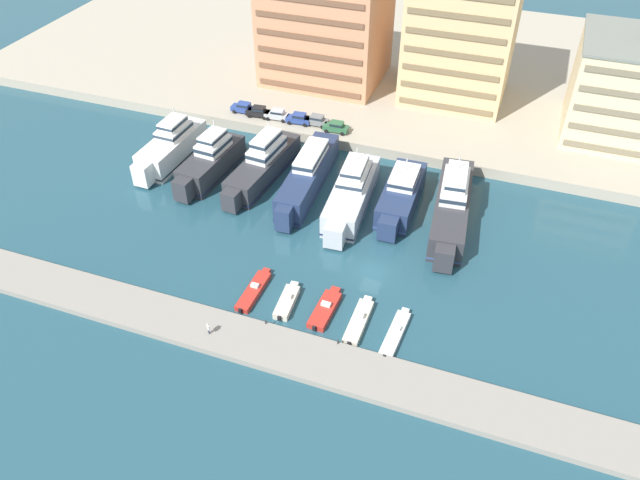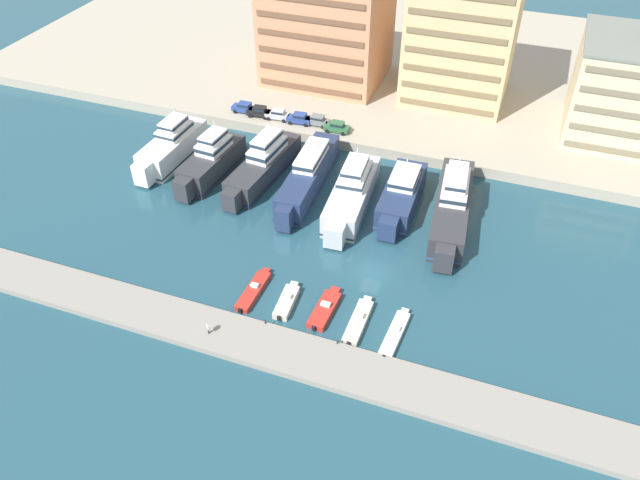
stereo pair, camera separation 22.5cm
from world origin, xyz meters
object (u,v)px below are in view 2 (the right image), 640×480
object	(u,v)px
yacht_silver_center	(352,193)
yacht_navy_center_right	(401,195)
motorboat_red_mid_left	(325,309)
car_black_left	(259,111)
motorboat_white_center	(395,334)
car_grey_center	(317,120)
yacht_charcoal_mid_left	(263,164)
motorboat_cream_center_left	(358,321)
car_green_center_right	(337,127)
yacht_charcoal_mid_right	(452,205)
yacht_charcoal_left	(211,161)
car_blue_center_left	(299,118)
car_silver_mid_left	(278,114)
pedestrian_near_edge	(208,327)
yacht_navy_center_left	(308,176)
motorboat_cream_left	(287,301)
car_blue_far_left	(244,107)
yacht_white_far_left	(172,146)
motorboat_red_far_left	(254,290)

from	to	relation	value
yacht_silver_center	yacht_navy_center_right	distance (m)	7.03
motorboat_red_mid_left	car_black_left	xyz separation A→B (m)	(-25.39, 37.58, 2.32)
motorboat_white_center	car_grey_center	xyz separation A→B (m)	(-23.85, 38.99, 2.37)
yacht_charcoal_mid_left	motorboat_cream_center_left	size ratio (longest dim) A/B	2.49
car_green_center_right	yacht_charcoal_mid_right	bearing A→B (deg)	-33.62
yacht_charcoal_left	car_grey_center	size ratio (longest dim) A/B	3.94
motorboat_white_center	yacht_charcoal_left	bearing A→B (deg)	147.54
yacht_charcoal_mid_right	car_blue_center_left	world-z (taller)	yacht_charcoal_mid_right
yacht_charcoal_mid_right	car_green_center_right	world-z (taller)	yacht_charcoal_mid_right
motorboat_cream_center_left	car_silver_mid_left	distance (m)	46.49
yacht_silver_center	car_grey_center	size ratio (longest dim) A/B	4.85
motorboat_cream_center_left	pedestrian_near_edge	size ratio (longest dim) A/B	4.93
yacht_navy_center_left	motorboat_cream_left	bearing A→B (deg)	-75.16
motorboat_red_mid_left	car_blue_far_left	world-z (taller)	car_blue_far_left
yacht_charcoal_left	yacht_charcoal_mid_left	bearing A→B (deg)	15.35
motorboat_red_mid_left	car_green_center_right	size ratio (longest dim) A/B	1.76
car_grey_center	pedestrian_near_edge	bearing A→B (deg)	-84.83
yacht_charcoal_mid_left	pedestrian_near_edge	world-z (taller)	yacht_charcoal_mid_left
yacht_silver_center	motorboat_cream_center_left	size ratio (longest dim) A/B	2.52
yacht_navy_center_right	motorboat_white_center	xyz separation A→B (m)	(5.59, -24.08, -1.65)
yacht_charcoal_mid_right	yacht_silver_center	bearing A→B (deg)	-172.84
yacht_white_far_left	yacht_charcoal_mid_right	distance (m)	44.29
yacht_charcoal_left	motorboat_red_mid_left	bearing A→B (deg)	-39.25
yacht_white_far_left	car_blue_center_left	size ratio (longest dim) A/B	4.02
yacht_charcoal_mid_right	pedestrian_near_edge	distance (m)	37.72
car_black_left	yacht_charcoal_mid_right	bearing A→B (deg)	-22.55
yacht_navy_center_left	car_black_left	bearing A→B (deg)	134.64
car_silver_mid_left	motorboat_red_far_left	bearing A→B (deg)	-71.29
car_blue_far_left	car_black_left	world-z (taller)	same
motorboat_cream_left	car_silver_mid_left	size ratio (longest dim) A/B	1.51
motorboat_cream_center_left	motorboat_white_center	size ratio (longest dim) A/B	0.98
yacht_silver_center	car_grey_center	world-z (taller)	yacht_silver_center
yacht_charcoal_left	yacht_white_far_left	bearing A→B (deg)	167.52
yacht_white_far_left	motorboat_white_center	world-z (taller)	yacht_white_far_left
motorboat_cream_left	yacht_navy_center_right	bearing A→B (deg)	71.63
motorboat_red_far_left	motorboat_red_mid_left	bearing A→B (deg)	0.08
yacht_charcoal_mid_left	yacht_charcoal_left	bearing A→B (deg)	-164.65
motorboat_cream_center_left	pedestrian_near_edge	bearing A→B (deg)	-152.65
yacht_navy_center_right	car_silver_mid_left	xyz separation A→B (m)	(-25.18, 14.53, 0.71)
yacht_white_far_left	car_green_center_right	world-z (taller)	yacht_white_far_left
yacht_navy_center_left	car_black_left	size ratio (longest dim) A/B	5.26
yacht_silver_center	car_green_center_right	world-z (taller)	yacht_silver_center
yacht_white_far_left	pedestrian_near_edge	xyz separation A→B (m)	(22.89, -31.32, -0.70)
yacht_silver_center	car_blue_center_left	world-z (taller)	yacht_silver_center
yacht_navy_center_right	motorboat_red_far_left	size ratio (longest dim) A/B	2.14
motorboat_cream_center_left	motorboat_red_mid_left	bearing A→B (deg)	173.20
yacht_silver_center	yacht_charcoal_mid_left	bearing A→B (deg)	170.75
car_silver_mid_left	car_green_center_right	bearing A→B (deg)	-2.95
yacht_charcoal_mid_right	car_grey_center	distance (m)	29.90
yacht_charcoal_mid_right	car_grey_center	size ratio (longest dim) A/B	5.55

